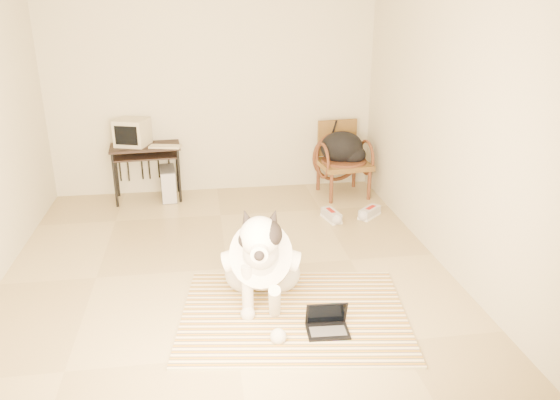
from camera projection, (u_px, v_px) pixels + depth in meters
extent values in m
plane|color=tan|center=(227.00, 269.00, 5.05)|extent=(4.50, 4.50, 0.00)
plane|color=beige|center=(213.00, 84.00, 6.65)|extent=(4.50, 0.00, 4.50)
plane|color=beige|center=(246.00, 234.00, 2.49)|extent=(4.50, 0.00, 4.50)
plane|color=beige|center=(447.00, 118.00, 4.85)|extent=(0.00, 4.50, 4.50)
cube|color=#B17625|center=(296.00, 357.00, 3.80)|extent=(1.78, 0.51, 0.02)
cube|color=#2B6534|center=(295.00, 334.00, 4.05)|extent=(1.78, 0.51, 0.02)
cube|color=#654080|center=(294.00, 314.00, 4.30)|extent=(1.78, 0.51, 0.02)
cube|color=gold|center=(293.00, 297.00, 4.55)|extent=(1.78, 0.51, 0.02)
cube|color=beige|center=(292.00, 281.00, 4.81)|extent=(1.78, 0.51, 0.02)
sphere|color=silver|center=(244.00, 273.00, 4.62)|extent=(0.33, 0.33, 0.33)
sphere|color=silver|center=(281.00, 273.00, 4.63)|extent=(0.33, 0.33, 0.33)
ellipsoid|color=silver|center=(262.00, 271.00, 4.60)|extent=(0.40, 0.37, 0.33)
ellipsoid|color=silver|center=(262.00, 258.00, 4.34)|extent=(0.51, 0.80, 0.71)
cylinder|color=white|center=(262.00, 257.00, 4.35)|extent=(0.57, 0.70, 0.65)
sphere|color=silver|center=(261.00, 252.00, 4.09)|extent=(0.27, 0.27, 0.27)
sphere|color=silver|center=(260.00, 237.00, 3.93)|extent=(0.30, 0.30, 0.30)
ellipsoid|color=black|center=(266.00, 234.00, 3.93)|extent=(0.23, 0.26, 0.22)
cylinder|color=silver|center=(260.00, 250.00, 3.83)|extent=(0.15, 0.17, 0.13)
sphere|color=black|center=(259.00, 256.00, 3.75)|extent=(0.07, 0.07, 0.07)
cone|color=black|center=(246.00, 218.00, 3.95)|extent=(0.15, 0.17, 0.19)
cone|color=black|center=(274.00, 218.00, 3.95)|extent=(0.14, 0.16, 0.19)
torus|color=white|center=(260.00, 246.00, 4.05)|extent=(0.28, 0.17, 0.24)
cylinder|color=silver|center=(248.00, 291.00, 4.19)|extent=(0.11, 0.15, 0.45)
cylinder|color=silver|center=(275.00, 302.00, 4.08)|extent=(0.15, 0.41, 0.46)
sphere|color=silver|center=(248.00, 314.00, 4.24)|extent=(0.12, 0.12, 0.12)
sphere|color=silver|center=(278.00, 337.00, 3.94)|extent=(0.12, 0.12, 0.12)
cone|color=black|center=(261.00, 269.00, 4.92)|extent=(0.16, 0.46, 0.11)
cube|color=black|center=(328.00, 331.00, 4.05)|extent=(0.32, 0.24, 0.02)
cube|color=#49494C|center=(328.00, 331.00, 4.04)|extent=(0.27, 0.14, 0.00)
cube|color=black|center=(326.00, 313.00, 4.09)|extent=(0.32, 0.09, 0.20)
cube|color=black|center=(327.00, 314.00, 4.08)|extent=(0.28, 0.08, 0.18)
cube|color=black|center=(145.00, 147.00, 6.54)|extent=(0.85, 0.52, 0.03)
cube|color=black|center=(145.00, 156.00, 6.53)|extent=(0.75, 0.42, 0.02)
cylinder|color=black|center=(115.00, 181.00, 6.40)|extent=(0.03, 0.03, 0.65)
cylinder|color=black|center=(117.00, 171.00, 6.75)|extent=(0.03, 0.03, 0.65)
cylinder|color=black|center=(179.00, 176.00, 6.56)|extent=(0.03, 0.03, 0.65)
cylinder|color=black|center=(178.00, 167.00, 6.91)|extent=(0.03, 0.03, 0.65)
cube|color=#B3AA8C|center=(132.00, 132.00, 6.50)|extent=(0.44, 0.43, 0.31)
cube|color=black|center=(126.00, 136.00, 6.34)|extent=(0.27, 0.10, 0.22)
cube|color=#B3AA8C|center=(165.00, 147.00, 6.44)|extent=(0.39, 0.22, 0.02)
cube|color=#49494C|center=(168.00, 184.00, 6.71)|extent=(0.21, 0.43, 0.39)
cube|color=#B1B0B5|center=(169.00, 189.00, 6.52)|extent=(0.17, 0.03, 0.37)
cube|color=brown|center=(344.00, 164.00, 6.78)|extent=(0.65, 0.64, 0.06)
cylinder|color=#3E1E11|center=(344.00, 161.00, 6.76)|extent=(0.55, 0.55, 0.04)
cube|color=brown|center=(337.00, 137.00, 6.92)|extent=(0.51, 0.10, 0.45)
cylinder|color=#3E1E11|center=(331.00, 189.00, 6.57)|extent=(0.05, 0.05, 0.37)
cylinder|color=#3E1E11|center=(318.00, 176.00, 7.02)|extent=(0.05, 0.05, 0.37)
cylinder|color=#3E1E11|center=(369.00, 185.00, 6.69)|extent=(0.05, 0.05, 0.37)
cylinder|color=#3E1E11|center=(354.00, 173.00, 7.14)|extent=(0.05, 0.05, 0.37)
ellipsoid|color=black|center=(342.00, 147.00, 6.73)|extent=(0.53, 0.44, 0.39)
ellipsoid|color=black|center=(353.00, 155.00, 6.71)|extent=(0.33, 0.27, 0.23)
cube|color=white|center=(331.00, 219.00, 6.14)|extent=(0.19, 0.34, 0.03)
cube|color=#939298|center=(331.00, 215.00, 6.12)|extent=(0.18, 0.32, 0.10)
cube|color=maroon|center=(331.00, 212.00, 6.11)|extent=(0.09, 0.17, 0.02)
cube|color=white|center=(369.00, 216.00, 6.22)|extent=(0.32, 0.31, 0.03)
cube|color=#939298|center=(370.00, 212.00, 6.20)|extent=(0.31, 0.30, 0.10)
cube|color=maroon|center=(370.00, 209.00, 6.19)|extent=(0.15, 0.15, 0.02)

